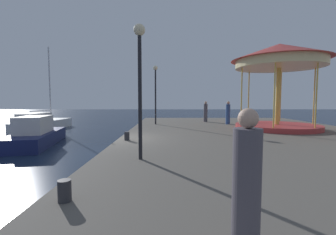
% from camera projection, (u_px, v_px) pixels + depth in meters
% --- Properties ---
extents(ground_plane, '(120.00, 120.00, 0.00)m').
position_uv_depth(ground_plane, '(120.00, 154.00, 11.37)').
color(ground_plane, '#162338').
extents(quay_dock, '(14.76, 27.05, 0.80)m').
position_uv_depth(quay_dock, '(269.00, 146.00, 11.31)').
color(quay_dock, '#5B564F').
rests_on(quay_dock, ground).
extents(sailboat_white, '(2.44, 6.72, 7.73)m').
position_uv_depth(sailboat_white, '(43.00, 123.00, 20.68)').
color(sailboat_white, white).
rests_on(sailboat_white, ground).
extents(motorboat_navy, '(3.18, 5.97, 1.75)m').
position_uv_depth(motorboat_navy, '(37.00, 135.00, 13.66)').
color(motorboat_navy, '#19214C').
rests_on(motorboat_navy, ground).
extents(carousel, '(6.07, 6.07, 5.53)m').
position_uv_depth(carousel, '(280.00, 65.00, 14.79)').
color(carousel, '#B23333').
rests_on(carousel, quay_dock).
extents(lamp_post_near_edge, '(0.36, 0.36, 4.19)m').
position_uv_depth(lamp_post_near_edge, '(141.00, 68.00, 7.04)').
color(lamp_post_near_edge, black).
rests_on(lamp_post_near_edge, quay_dock).
extents(lamp_post_mid_promenade, '(0.36, 0.36, 4.58)m').
position_uv_depth(lamp_post_mid_promenade, '(156.00, 85.00, 17.82)').
color(lamp_post_mid_promenade, black).
rests_on(lamp_post_mid_promenade, quay_dock).
extents(bollard_center, '(0.24, 0.24, 0.40)m').
position_uv_depth(bollard_center, '(128.00, 136.00, 10.70)').
color(bollard_center, '#2D2D33').
rests_on(bollard_center, quay_dock).
extents(bollard_south, '(0.24, 0.24, 0.40)m').
position_uv_depth(bollard_south, '(66.00, 191.00, 4.20)').
color(bollard_south, '#2D2D33').
rests_on(bollard_south, quay_dock).
extents(person_mid_promenade, '(0.34, 0.34, 1.81)m').
position_uv_depth(person_mid_promenade, '(229.00, 113.00, 18.05)').
color(person_mid_promenade, '#2D4C8C').
rests_on(person_mid_promenade, quay_dock).
extents(person_by_the_water, '(0.34, 0.34, 1.81)m').
position_uv_depth(person_by_the_water, '(207.00, 112.00, 20.11)').
color(person_by_the_water, '#514C56').
rests_on(person_by_the_water, quay_dock).
extents(person_far_corner, '(0.34, 0.34, 1.76)m').
position_uv_depth(person_far_corner, '(248.00, 186.00, 2.73)').
color(person_far_corner, '#514C56').
rests_on(person_far_corner, quay_dock).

